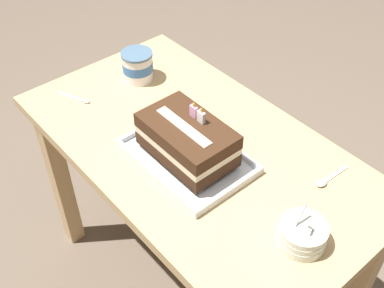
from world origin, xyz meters
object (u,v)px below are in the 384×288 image
(serving_spoon_by_bowls, at_px, (324,181))
(ice_cream_tub, at_px, (138,66))
(foil_tray, at_px, (187,158))
(serving_spoon_near_tray, at_px, (79,99))
(birthday_cake, at_px, (187,139))
(bowl_stack, at_px, (303,234))

(serving_spoon_by_bowls, bearing_deg, ice_cream_tub, -172.38)
(foil_tray, bearing_deg, serving_spoon_near_tray, -168.33)
(birthday_cake, distance_m, ice_cream_tub, 0.43)
(foil_tray, bearing_deg, bowl_stack, 3.66)
(foil_tray, bearing_deg, birthday_cake, 90.00)
(ice_cream_tub, bearing_deg, serving_spoon_near_tray, -97.27)
(birthday_cake, relative_size, serving_spoon_near_tray, 2.13)
(foil_tray, xyz_separation_m, serving_spoon_by_bowls, (0.31, 0.22, -0.00))
(foil_tray, bearing_deg, ice_cream_tub, 162.78)
(ice_cream_tub, xyz_separation_m, serving_spoon_by_bowls, (0.72, 0.10, -0.05))
(ice_cream_tub, bearing_deg, birthday_cake, -17.21)
(serving_spoon_near_tray, bearing_deg, foil_tray, 11.67)
(foil_tray, relative_size, birthday_cake, 1.36)
(foil_tray, distance_m, ice_cream_tub, 0.43)
(ice_cream_tub, bearing_deg, bowl_stack, -7.24)
(birthday_cake, bearing_deg, serving_spoon_by_bowls, 35.97)
(bowl_stack, relative_size, serving_spoon_by_bowls, 0.94)
(bowl_stack, xyz_separation_m, serving_spoon_by_bowls, (-0.09, 0.20, -0.02))
(birthday_cake, bearing_deg, foil_tray, -90.00)
(birthday_cake, relative_size, ice_cream_tub, 2.48)
(serving_spoon_by_bowls, bearing_deg, bowl_stack, -66.66)
(birthday_cake, xyz_separation_m, bowl_stack, (0.39, 0.02, -0.05))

